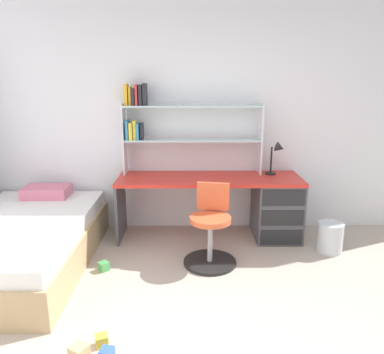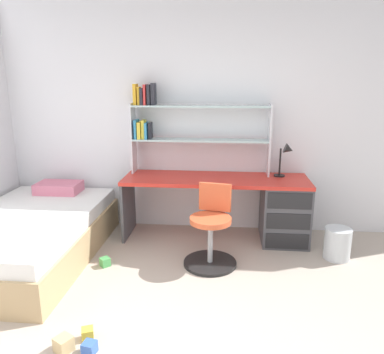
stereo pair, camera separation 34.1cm
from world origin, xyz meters
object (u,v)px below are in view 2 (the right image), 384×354
object	(u,v)px
waste_bin	(337,243)
toy_block_blue_2	(89,348)
bookshelf_hutch	(180,122)
toy_block_green_0	(105,262)
toy_block_yellow_1	(88,334)
toy_block_natural_3	(64,344)
bed_platform	(29,236)
swivel_chair	(211,234)
desk	(264,205)
desk_lamp	(287,155)

from	to	relation	value
waste_bin	toy_block_blue_2	xyz separation A→B (m)	(-2.01, -1.57, -0.12)
bookshelf_hutch	toy_block_green_0	distance (m)	1.71
toy_block_yellow_1	toy_block_natural_3	size ratio (longest dim) A/B	0.77
bed_platform	toy_block_yellow_1	world-z (taller)	bed_platform
bookshelf_hutch	waste_bin	distance (m)	2.10
bookshelf_hutch	bed_platform	xyz separation A→B (m)	(-1.43, -0.87, -1.06)
swivel_chair	toy_block_green_0	size ratio (longest dim) A/B	9.30
toy_block_yellow_1	toy_block_blue_2	bearing A→B (deg)	-64.90
swivel_chair	toy_block_natural_3	xyz separation A→B (m)	(-0.92, -1.33, -0.26)
bookshelf_hutch	toy_block_blue_2	world-z (taller)	bookshelf_hutch
bookshelf_hutch	desk	bearing A→B (deg)	-11.01
swivel_chair	toy_block_yellow_1	distance (m)	1.47
bookshelf_hutch	toy_block_yellow_1	world-z (taller)	bookshelf_hutch
bed_platform	toy_block_yellow_1	distance (m)	1.54
bookshelf_hutch	toy_block_yellow_1	bearing A→B (deg)	-101.56
waste_bin	toy_block_yellow_1	world-z (taller)	waste_bin
desk	toy_block_blue_2	world-z (taller)	desk
toy_block_blue_2	toy_block_green_0	bearing A→B (deg)	103.31
bed_platform	toy_block_green_0	bearing A→B (deg)	-7.10
toy_block_natural_3	desk	bearing A→B (deg)	52.83
bookshelf_hutch	toy_block_natural_3	world-z (taller)	bookshelf_hutch
swivel_chair	waste_bin	distance (m)	1.30
bookshelf_hutch	toy_block_blue_2	xyz separation A→B (m)	(-0.35, -2.15, -1.26)
swivel_chair	waste_bin	bearing A→B (deg)	10.10
bed_platform	toy_block_yellow_1	xyz separation A→B (m)	(1.02, -1.14, -0.20)
toy_block_green_0	toy_block_yellow_1	distance (m)	1.06
desk	bookshelf_hutch	xyz separation A→B (m)	(-0.96, 0.19, 0.89)
desk_lamp	swivel_chair	size ratio (longest dim) A/B	0.49
desk	waste_bin	size ratio (longest dim) A/B	6.38
desk_lamp	waste_bin	distance (m)	1.06
desk_lamp	toy_block_yellow_1	world-z (taller)	desk_lamp
bookshelf_hutch	bed_platform	world-z (taller)	bookshelf_hutch
desk_lamp	waste_bin	xyz separation A→B (m)	(0.48, -0.50, -0.80)
waste_bin	toy_block_green_0	bearing A→B (deg)	-170.43
bookshelf_hutch	bed_platform	size ratio (longest dim) A/B	0.78
desk_lamp	bed_platform	bearing A→B (deg)	-163.27
bed_platform	toy_block_natural_3	xyz separation A→B (m)	(0.90, -1.27, -0.18)
bookshelf_hutch	bed_platform	distance (m)	1.98
toy_block_green_0	toy_block_yellow_1	size ratio (longest dim) A/B	1.04
waste_bin	toy_block_yellow_1	distance (m)	2.52
toy_block_yellow_1	toy_block_blue_2	size ratio (longest dim) A/B	0.96
swivel_chair	toy_block_natural_3	distance (m)	1.64
toy_block_yellow_1	toy_block_natural_3	xyz separation A→B (m)	(-0.11, -0.13, 0.01)
toy_block_natural_3	toy_block_blue_2	bearing A→B (deg)	-2.29
desk	desk_lamp	distance (m)	0.61
bookshelf_hutch	toy_block_yellow_1	xyz separation A→B (m)	(-0.41, -2.01, -1.26)
toy_block_green_0	toy_block_yellow_1	xyz separation A→B (m)	(0.21, -1.04, -0.00)
bookshelf_hutch	swivel_chair	xyz separation A→B (m)	(0.40, -0.81, -0.99)
bookshelf_hutch	toy_block_natural_3	bearing A→B (deg)	-103.78
swivel_chair	toy_block_blue_2	size ratio (longest dim) A/B	9.32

